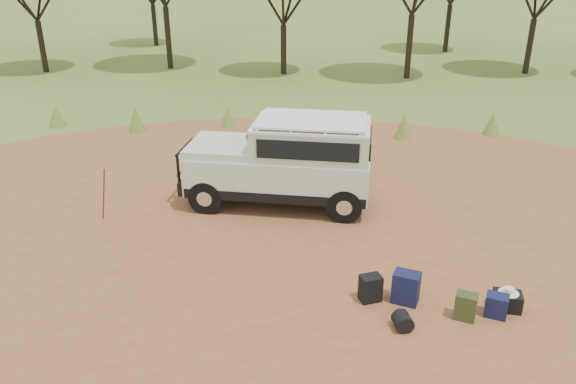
# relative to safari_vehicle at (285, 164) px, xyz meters

# --- Properties ---
(ground) EXTENTS (140.00, 140.00, 0.00)m
(ground) POSITION_rel_safari_vehicle_xyz_m (0.34, -2.95, -1.06)
(ground) COLOR #516724
(ground) RESTS_ON ground
(dirt_clearing) EXTENTS (23.00, 23.00, 0.01)m
(dirt_clearing) POSITION_rel_safari_vehicle_xyz_m (0.34, -2.95, -1.05)
(dirt_clearing) COLOR #9B5B32
(dirt_clearing) RESTS_ON ground
(grass_fringe) EXTENTS (36.60, 1.60, 0.90)m
(grass_fringe) POSITION_rel_safari_vehicle_xyz_m (0.45, 5.72, -0.65)
(grass_fringe) COLOR #516724
(grass_fringe) RESTS_ON ground
(safari_vehicle) EXTENTS (4.61, 2.02, 2.19)m
(safari_vehicle) POSITION_rel_safari_vehicle_xyz_m (0.00, 0.00, 0.00)
(safari_vehicle) COLOR beige
(safari_vehicle) RESTS_ON ground
(walking_staff) EXTENTS (0.33, 0.24, 1.33)m
(walking_staff) POSITION_rel_safari_vehicle_xyz_m (-4.01, -1.35, -0.39)
(walking_staff) COLOR brown
(walking_staff) RESTS_ON ground
(backpack_black) EXTENTS (0.44, 0.39, 0.50)m
(backpack_black) POSITION_rel_safari_vehicle_xyz_m (1.93, -3.96, -0.81)
(backpack_black) COLOR black
(backpack_black) RESTS_ON ground
(backpack_navy) EXTENTS (0.53, 0.45, 0.60)m
(backpack_navy) POSITION_rel_safari_vehicle_xyz_m (2.55, -3.95, -0.76)
(backpack_navy) COLOR #13163D
(backpack_navy) RESTS_ON ground
(backpack_olive) EXTENTS (0.41, 0.35, 0.49)m
(backpack_olive) POSITION_rel_safari_vehicle_xyz_m (3.52, -4.35, -0.81)
(backpack_olive) COLOR #32431F
(backpack_olive) RESTS_ON ground
(duffel_navy) EXTENTS (0.43, 0.37, 0.41)m
(duffel_navy) POSITION_rel_safari_vehicle_xyz_m (4.06, -4.22, -0.85)
(duffel_navy) COLOR #13163D
(duffel_navy) RESTS_ON ground
(hard_case) EXTENTS (0.51, 0.38, 0.33)m
(hard_case) POSITION_rel_safari_vehicle_xyz_m (4.30, -4.00, -0.89)
(hard_case) COLOR black
(hard_case) RESTS_ON ground
(stuff_sack) EXTENTS (0.37, 0.37, 0.30)m
(stuff_sack) POSITION_rel_safari_vehicle_xyz_m (2.44, -4.74, -0.90)
(stuff_sack) COLOR black
(stuff_sack) RESTS_ON ground
(safari_hat) EXTENTS (0.34, 0.34, 0.10)m
(safari_hat) POSITION_rel_safari_vehicle_xyz_m (4.30, -4.00, -0.68)
(safari_hat) COLOR beige
(safari_hat) RESTS_ON hard_case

